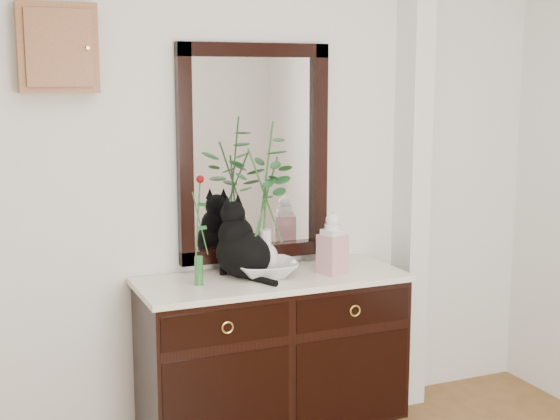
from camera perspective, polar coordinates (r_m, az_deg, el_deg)
name	(u,v)px	position (r m, az deg, el deg)	size (l,w,h in m)	color
wall_back	(235,171)	(3.96, -3.31, 2.84)	(3.60, 0.04, 2.70)	silver
pilaster	(412,164)	(4.33, 9.65, 3.30)	(0.12, 0.20, 2.70)	silver
sideboard	(272,349)	(3.97, -0.57, -10.16)	(1.33, 0.52, 0.82)	black
wall_mirror	(254,153)	(3.97, -1.90, 4.17)	(0.80, 0.06, 1.10)	black
key_cabinet	(58,48)	(3.69, -15.96, 11.32)	(0.35, 0.10, 0.40)	brown
cat	(243,239)	(3.82, -2.72, -2.14)	(0.27, 0.33, 0.38)	black
lotus_bowl	(265,269)	(3.85, -1.07, -4.33)	(0.31, 0.31, 0.08)	silver
vase_branches	(265,197)	(3.78, -1.09, 0.96)	(0.36, 0.36, 0.76)	silver
bud_vase_rose	(198,230)	(3.66, -6.01, -1.44)	(0.06, 0.06, 0.53)	#2B652B
ginger_jar	(333,243)	(3.89, 3.87, -2.40)	(0.12, 0.12, 0.32)	silver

